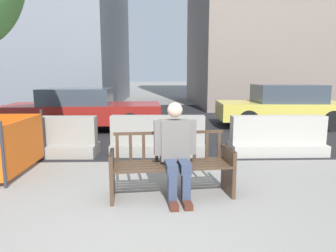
% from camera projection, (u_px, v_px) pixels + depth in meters
% --- Properties ---
extents(ground_plane, '(200.00, 200.00, 0.00)m').
position_uv_depth(ground_plane, '(126.00, 231.00, 3.26)').
color(ground_plane, gray).
extents(street_asphalt, '(120.00, 12.00, 0.01)m').
position_uv_depth(street_asphalt, '(149.00, 119.00, 11.84)').
color(street_asphalt, black).
rests_on(street_asphalt, ground).
extents(street_bench, '(1.73, 0.69, 0.88)m').
position_uv_depth(street_bench, '(171.00, 168.00, 4.19)').
color(street_bench, '#473323').
rests_on(street_bench, ground).
extents(seated_person, '(0.59, 0.75, 1.31)m').
position_uv_depth(seated_person, '(176.00, 148.00, 4.10)').
color(seated_person, '#66605B').
rests_on(seated_person, ground).
extents(jersey_barrier_centre, '(2.03, 0.76, 0.84)m').
position_uv_depth(jersey_barrier_centre, '(158.00, 139.00, 6.45)').
color(jersey_barrier_centre, gray).
rests_on(jersey_barrier_centre, ground).
extents(jersey_barrier_left, '(2.02, 0.74, 0.84)m').
position_uv_depth(jersey_barrier_left, '(49.00, 140.00, 6.33)').
color(jersey_barrier_left, gray).
rests_on(jersey_barrier_left, ground).
extents(jersey_barrier_right, '(2.00, 0.69, 0.84)m').
position_uv_depth(jersey_barrier_right, '(277.00, 139.00, 6.44)').
color(jersey_barrier_right, '#ADA89E').
rests_on(jersey_barrier_right, ground).
extents(car_taxi_near, '(4.27, 2.15, 1.40)m').
position_uv_depth(car_taxi_near, '(283.00, 106.00, 10.01)').
color(car_taxi_near, '#DBC64C').
rests_on(car_taxi_near, ground).
extents(car_sedan_mid, '(4.79, 2.16, 1.30)m').
position_uv_depth(car_sedan_mid, '(83.00, 109.00, 9.34)').
color(car_sedan_mid, maroon).
rests_on(car_sedan_mid, ground).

